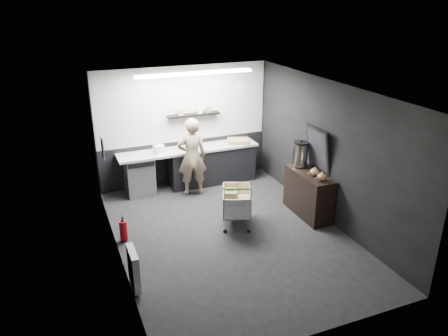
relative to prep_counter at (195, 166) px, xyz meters
name	(u,v)px	position (x,y,z in m)	size (l,w,h in m)	color
floor	(230,235)	(-0.14, -2.42, -0.46)	(5.50, 5.50, 0.00)	black
ceiling	(231,90)	(-0.14, -2.42, 2.24)	(5.50, 5.50, 0.00)	silver
wall_back	(184,126)	(-0.14, 0.33, 0.89)	(5.50, 5.50, 0.00)	black
wall_front	(320,246)	(-0.14, -5.17, 0.89)	(5.50, 5.50, 0.00)	black
wall_left	(114,185)	(-2.14, -2.42, 0.89)	(5.50, 5.50, 0.00)	black
wall_right	(328,152)	(1.86, -2.42, 0.89)	(5.50, 5.50, 0.00)	black
kitchen_wall_panel	(183,104)	(-0.14, 0.31, 1.39)	(3.95, 0.02, 1.70)	beige
dado_panel	(185,161)	(-0.14, 0.31, 0.04)	(3.95, 0.02, 1.00)	black
floating_shelf	(194,115)	(0.06, 0.20, 1.16)	(1.20, 0.22, 0.04)	black
wall_clock	(241,86)	(1.26, 0.30, 1.69)	(0.20, 0.20, 0.03)	white
poster	(103,147)	(-2.12, -1.12, 1.09)	(0.02, 0.30, 0.40)	white
poster_red_band	(102,144)	(-2.11, -1.12, 1.16)	(0.01, 0.22, 0.10)	red
radiator	(134,268)	(-2.08, -3.32, -0.11)	(0.10, 0.50, 0.60)	white
ceiling_strip	(195,73)	(-0.14, -0.57, 2.21)	(2.40, 0.20, 0.04)	white
prep_counter	(195,166)	(0.00, 0.00, 0.00)	(3.20, 0.61, 0.90)	black
person	(192,157)	(-0.21, -0.45, 0.41)	(0.63, 0.42, 1.74)	#BBAA94
shopping_cart	(236,202)	(0.14, -2.07, 0.00)	(0.81, 1.06, 0.96)	silver
sideboard	(309,188)	(1.63, -2.22, 0.11)	(0.51, 1.20, 1.79)	black
fire_extinguisher	(123,230)	(-1.99, -1.89, -0.23)	(0.14, 0.14, 0.46)	#AF0B17
cardboard_box	(238,141)	(1.05, -0.05, 0.49)	(0.47, 0.36, 0.09)	#977C50
pink_tub	(195,144)	(0.02, 0.00, 0.54)	(0.19, 0.19, 0.19)	beige
white_container	(159,149)	(-0.83, -0.05, 0.53)	(0.21, 0.16, 0.18)	white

